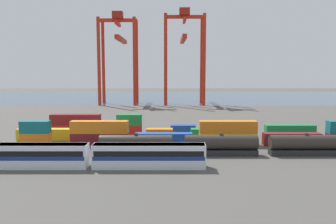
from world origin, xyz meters
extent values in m
plane|color=#4C4944|center=(0.00, 40.00, 0.00)|extent=(420.00, 420.00, 0.00)
cube|color=#384C60|center=(0.00, 139.76, 0.00)|extent=(400.00, 110.00, 0.01)
cube|color=silver|center=(-26.27, -19.30, 1.95)|extent=(18.27, 3.10, 3.90)
cube|color=navy|center=(-26.27, -19.30, 1.85)|extent=(17.91, 3.14, 0.64)
cube|color=black|center=(-26.27, -19.30, 2.63)|extent=(17.54, 3.13, 0.90)
cube|color=slate|center=(-26.27, -19.30, 3.72)|extent=(18.09, 2.85, 0.36)
cube|color=silver|center=(-7.10, -19.30, 1.95)|extent=(18.27, 3.10, 3.90)
cube|color=navy|center=(-7.10, -19.30, 1.85)|extent=(17.91, 3.14, 0.64)
cube|color=black|center=(-7.10, -19.30, 2.63)|extent=(17.54, 3.13, 0.90)
cube|color=slate|center=(-7.10, -19.30, 3.72)|extent=(18.09, 2.85, 0.36)
cube|color=#232326|center=(-10.06, -10.55, 0.55)|extent=(13.57, 2.50, 1.10)
cylinder|color=#2D2823|center=(-10.06, -10.55, 2.46)|extent=(13.57, 2.72, 2.72)
cylinder|color=#2D2823|center=(-10.06, -10.55, 4.00)|extent=(0.70, 0.70, 0.36)
cube|color=#232326|center=(5.90, -10.55, 0.55)|extent=(13.57, 2.50, 1.10)
cylinder|color=#2D2823|center=(5.90, -10.55, 2.46)|extent=(13.57, 2.72, 2.72)
cylinder|color=#2D2823|center=(5.90, -10.55, 4.00)|extent=(0.70, 0.70, 0.36)
cube|color=#232326|center=(21.85, -10.55, 0.55)|extent=(13.57, 2.50, 1.10)
cylinder|color=#2D2823|center=(21.85, -10.55, 2.46)|extent=(13.57, 2.72, 2.72)
cylinder|color=#2D2823|center=(21.85, -10.55, 4.00)|extent=(0.70, 0.70, 0.36)
cube|color=orange|center=(-32.21, -1.54, 1.30)|extent=(6.04, 2.44, 2.60)
cube|color=#146066|center=(-32.21, -1.54, 3.90)|extent=(6.04, 2.44, 2.60)
cube|color=maroon|center=(-18.58, -1.54, 1.30)|extent=(12.10, 2.44, 2.60)
cube|color=orange|center=(-18.58, -1.54, 3.90)|extent=(12.10, 2.44, 2.60)
cube|color=#1C4299|center=(-4.95, -1.54, 1.30)|extent=(12.10, 2.44, 2.60)
cube|color=gold|center=(8.68, -1.54, 1.30)|extent=(12.10, 2.44, 2.60)
cube|color=orange|center=(8.68, -1.54, 3.90)|extent=(12.10, 2.44, 2.60)
cube|color=maroon|center=(22.31, -1.54, 1.30)|extent=(12.10, 2.44, 2.60)
cube|color=gold|center=(-32.38, 4.18, 1.30)|extent=(12.10, 2.44, 2.60)
cube|color=silver|center=(-19.17, 4.18, 1.30)|extent=(12.10, 2.44, 2.60)
cube|color=orange|center=(-5.96, 4.18, 1.30)|extent=(6.04, 2.44, 2.60)
cube|color=#197538|center=(7.24, 4.18, 1.30)|extent=(12.10, 2.44, 2.60)
cube|color=#AD211C|center=(-26.63, 9.90, 1.30)|extent=(12.10, 2.44, 2.60)
cube|color=maroon|center=(-26.63, 9.90, 3.90)|extent=(12.10, 2.44, 2.60)
cube|color=#AD211C|center=(-13.50, 9.90, 1.30)|extent=(6.04, 2.44, 2.60)
cube|color=#197538|center=(-13.50, 9.90, 3.90)|extent=(6.04, 2.44, 2.60)
cube|color=#1C4299|center=(-0.38, 9.90, 1.30)|extent=(6.04, 2.44, 2.60)
cube|color=#197538|center=(12.74, 9.90, 1.30)|extent=(6.04, 2.44, 2.60)
cube|color=#197538|center=(25.87, 9.90, 1.30)|extent=(12.10, 2.44, 2.60)
cylinder|color=red|center=(-35.50, 86.82, 19.95)|extent=(1.50, 1.50, 39.90)
cylinder|color=red|center=(-19.26, 86.82, 19.95)|extent=(1.50, 1.50, 39.90)
cylinder|color=red|center=(-35.50, 97.94, 19.95)|extent=(1.50, 1.50, 39.90)
cylinder|color=red|center=(-19.26, 97.94, 19.95)|extent=(1.50, 1.50, 39.90)
cube|color=red|center=(-27.38, 92.38, 39.10)|extent=(17.83, 1.20, 1.60)
cube|color=red|center=(-27.38, 92.38, 37.50)|extent=(1.20, 12.72, 1.60)
cube|color=red|center=(-27.38, 103.78, 31.26)|extent=(2.00, 32.58, 2.00)
cube|color=maroon|center=(-27.38, 92.38, 41.50)|extent=(4.80, 4.00, 3.20)
cylinder|color=red|center=(-5.14, 86.54, 20.73)|extent=(1.50, 1.50, 41.47)
cylinder|color=red|center=(12.34, 86.54, 20.73)|extent=(1.50, 1.50, 41.47)
cylinder|color=red|center=(-5.14, 98.22, 20.73)|extent=(1.50, 1.50, 41.47)
cylinder|color=red|center=(12.34, 98.22, 20.73)|extent=(1.50, 1.50, 41.47)
cube|color=red|center=(3.60, 92.38, 40.67)|extent=(19.08, 1.20, 1.60)
cube|color=red|center=(3.60, 92.38, 39.07)|extent=(1.20, 13.28, 1.60)
cube|color=red|center=(3.60, 104.37, 31.54)|extent=(2.00, 34.25, 2.00)
cube|color=maroon|center=(3.60, 92.38, 43.07)|extent=(4.80, 4.00, 3.20)
camera|label=1|loc=(-4.04, -75.80, 15.70)|focal=37.92mm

